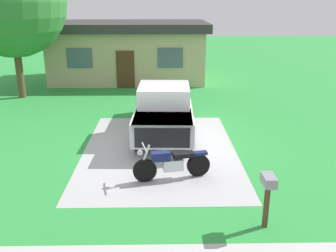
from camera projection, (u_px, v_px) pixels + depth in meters
ground_plane at (160, 151)px, 12.65m from camera, size 80.00×80.00×0.00m
driveway_pad at (160, 150)px, 12.65m from camera, size 5.07×7.25×0.01m
motorcycle at (171, 163)px, 10.54m from camera, size 2.19×0.81×1.09m
pickup_truck at (164, 107)px, 14.17m from camera, size 2.19×5.69×1.90m
mailbox at (268, 187)px, 8.13m from camera, size 0.26×0.48×1.26m
shade_tree at (11, 2)px, 17.97m from camera, size 5.25×5.25×7.30m
neighbor_house at (129, 50)px, 23.30m from camera, size 9.60×5.60×3.50m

